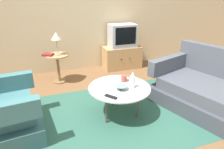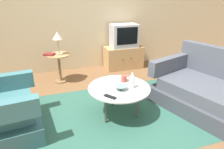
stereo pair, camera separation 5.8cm
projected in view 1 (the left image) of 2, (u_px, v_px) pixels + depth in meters
ground_plane at (120, 120)px, 2.87m from camera, size 16.00×16.00×0.00m
back_wall at (82, 9)px, 4.36m from camera, size 9.00×0.12×2.70m
area_rug at (119, 114)px, 3.00m from camera, size 2.62×1.91×0.00m
couch at (210, 91)px, 3.07m from camera, size 1.44×1.82×0.89m
coffee_table at (119, 89)px, 2.84m from camera, size 0.88×0.88×0.45m
side_table at (58, 63)px, 3.92m from camera, size 0.46×0.46×0.57m
tv_stand at (122, 57)px, 4.76m from camera, size 0.87×0.46×0.51m
television at (122, 36)px, 4.55m from camera, size 0.60×0.39×0.52m
table_lamp at (56, 37)px, 3.72m from camera, size 0.19×0.19×0.44m
vase at (133, 80)px, 2.77m from camera, size 0.07×0.07×0.24m
mug at (124, 78)px, 2.99m from camera, size 0.14×0.09×0.10m
bowl at (121, 88)px, 2.75m from camera, size 0.18×0.18×0.06m
tv_remote_dark at (111, 97)px, 2.55m from camera, size 0.14×0.16×0.02m
book at (48, 55)px, 3.80m from camera, size 0.24×0.21×0.04m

